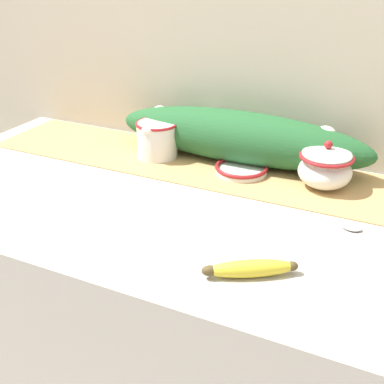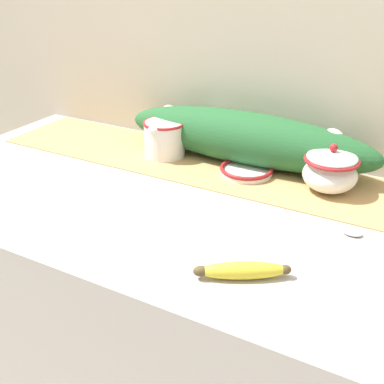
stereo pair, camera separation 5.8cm
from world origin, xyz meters
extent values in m
cube|color=#B7B2AD|center=(0.00, 0.00, 0.46)|extent=(1.54, 0.70, 0.91)
cube|color=#B7AD99|center=(0.00, 0.37, 1.20)|extent=(2.34, 0.04, 2.40)
cube|color=tan|center=(0.00, 0.21, 0.91)|extent=(1.41, 0.27, 0.00)
cylinder|color=white|center=(-0.22, 0.21, 0.96)|extent=(0.11, 0.11, 0.10)
torus|color=#A31E23|center=(-0.22, 0.21, 1.01)|extent=(0.12, 0.12, 0.01)
torus|color=white|center=(-0.22, 0.27, 0.97)|extent=(0.05, 0.01, 0.05)
ellipsoid|color=white|center=(-0.22, 0.15, 1.01)|extent=(0.03, 0.02, 0.02)
ellipsoid|color=white|center=(0.25, 0.21, 0.95)|extent=(0.13, 0.13, 0.08)
torus|color=#A31E23|center=(0.25, 0.21, 0.99)|extent=(0.13, 0.13, 0.01)
ellipsoid|color=white|center=(0.25, 0.21, 1.00)|extent=(0.12, 0.12, 0.03)
sphere|color=#A31E23|center=(0.25, 0.21, 1.02)|extent=(0.02, 0.02, 0.02)
cylinder|color=white|center=(0.03, 0.20, 0.92)|extent=(0.13, 0.13, 0.01)
torus|color=#A31E23|center=(0.03, 0.20, 0.93)|extent=(0.14, 0.14, 0.01)
ellipsoid|color=yellow|center=(0.20, -0.21, 0.93)|extent=(0.16, 0.11, 0.03)
ellipsoid|color=brown|center=(0.14, -0.25, 0.93)|extent=(0.04, 0.03, 0.02)
ellipsoid|color=brown|center=(0.27, -0.17, 0.93)|extent=(0.03, 0.03, 0.02)
cube|color=silver|center=(0.27, 0.04, 0.91)|extent=(0.11, 0.01, 0.00)
ellipsoid|color=silver|center=(0.34, 0.03, 0.92)|extent=(0.04, 0.03, 0.01)
ellipsoid|color=#235B2D|center=(0.00, 0.27, 0.98)|extent=(0.72, 0.15, 0.14)
sphere|color=silver|center=(-0.26, 0.29, 1.01)|extent=(0.05, 0.05, 0.05)
sphere|color=silver|center=(-0.11, 0.30, 1.00)|extent=(0.07, 0.07, 0.07)
sphere|color=silver|center=(0.00, 0.28, 1.01)|extent=(0.05, 0.05, 0.05)
sphere|color=silver|center=(0.12, 0.25, 1.00)|extent=(0.06, 0.06, 0.06)
sphere|color=silver|center=(0.22, 0.28, 1.01)|extent=(0.06, 0.06, 0.06)
camera|label=1|loc=(0.41, -0.89, 1.43)|focal=45.00mm
camera|label=2|loc=(0.46, -0.87, 1.43)|focal=45.00mm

